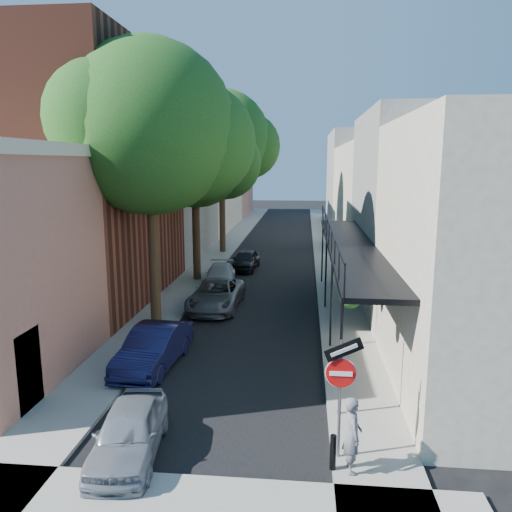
% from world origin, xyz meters
% --- Properties ---
extents(ground, '(160.00, 160.00, 0.00)m').
position_xyz_m(ground, '(0.00, 0.00, 0.00)').
color(ground, black).
rests_on(ground, ground).
extents(road_surface, '(6.00, 64.00, 0.01)m').
position_xyz_m(road_surface, '(0.00, 30.00, 0.01)').
color(road_surface, black).
rests_on(road_surface, ground).
extents(sidewalk_left, '(2.00, 64.00, 0.12)m').
position_xyz_m(sidewalk_left, '(-4.00, 30.00, 0.06)').
color(sidewalk_left, gray).
rests_on(sidewalk_left, ground).
extents(sidewalk_right, '(2.00, 64.00, 0.12)m').
position_xyz_m(sidewalk_right, '(4.00, 30.00, 0.06)').
color(sidewalk_right, gray).
rests_on(sidewalk_right, ground).
extents(sidewalk_cross, '(12.00, 2.00, 0.12)m').
position_xyz_m(sidewalk_cross, '(0.00, -1.00, 0.06)').
color(sidewalk_cross, gray).
rests_on(sidewalk_cross, ground).
extents(buildings_left, '(10.10, 59.10, 12.00)m').
position_xyz_m(buildings_left, '(-9.30, 28.76, 4.94)').
color(buildings_left, '#C17363').
rests_on(buildings_left, ground).
extents(buildings_right, '(9.80, 55.00, 10.00)m').
position_xyz_m(buildings_right, '(8.99, 29.49, 4.42)').
color(buildings_right, beige).
rests_on(buildings_right, ground).
extents(sign_post, '(0.89, 0.17, 2.99)m').
position_xyz_m(sign_post, '(3.16, 0.97, 2.04)').
color(sign_post, '#595B60').
rests_on(sign_post, ground).
extents(bollard, '(0.14, 0.14, 0.80)m').
position_xyz_m(bollard, '(3.00, 0.50, 0.52)').
color(bollard, black).
rests_on(bollard, sidewalk_right).
extents(oak_near, '(7.48, 6.80, 11.42)m').
position_xyz_m(oak_near, '(-3.37, 10.26, 7.88)').
color(oak_near, '#382616').
rests_on(oak_near, ground).
extents(oak_mid, '(6.60, 6.00, 10.20)m').
position_xyz_m(oak_mid, '(-3.42, 18.23, 7.06)').
color(oak_mid, '#382616').
rests_on(oak_mid, ground).
extents(oak_far, '(7.70, 7.00, 11.90)m').
position_xyz_m(oak_far, '(-3.35, 27.27, 8.26)').
color(oak_far, '#382616').
rests_on(oak_far, ground).
extents(parked_car_a, '(1.83, 3.70, 1.21)m').
position_xyz_m(parked_car_a, '(-1.64, 0.73, 0.61)').
color(parked_car_a, '#8D919C').
rests_on(parked_car_a, ground).
extents(parked_car_b, '(1.77, 4.24, 1.36)m').
position_xyz_m(parked_car_b, '(-2.60, 5.75, 0.68)').
color(parked_car_b, '#12143A').
rests_on(parked_car_b, ground).
extents(parked_car_c, '(2.27, 4.74, 1.30)m').
position_xyz_m(parked_car_c, '(-1.73, 12.66, 0.65)').
color(parked_car_c, '#585B60').
rests_on(parked_car_c, ground).
extents(parked_car_d, '(1.99, 4.01, 1.12)m').
position_xyz_m(parked_car_d, '(-2.32, 17.23, 0.56)').
color(parked_car_d, silver).
rests_on(parked_car_d, ground).
extents(parked_car_e, '(1.71, 3.74, 1.24)m').
position_xyz_m(parked_car_e, '(-1.40, 21.29, 0.62)').
color(parked_car_e, black).
rests_on(parked_car_e, ground).
extents(pedestrian, '(0.47, 0.66, 1.70)m').
position_xyz_m(pedestrian, '(3.40, 0.50, 0.97)').
color(pedestrian, slate).
rests_on(pedestrian, sidewalk_right).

